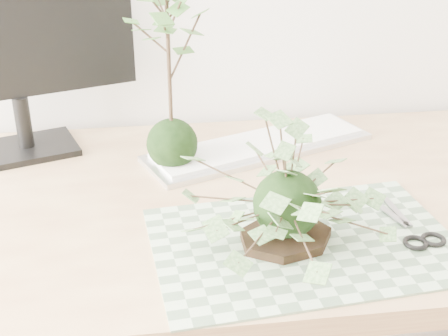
# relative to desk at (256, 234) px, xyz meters

# --- Properties ---
(desk) EXTENTS (1.60, 0.70, 0.74)m
(desk) POSITION_rel_desk_xyz_m (0.00, 0.00, 0.00)
(desk) COLOR tan
(desk) RESTS_ON ground_plane
(cutting_mat) EXTENTS (0.50, 0.36, 0.00)m
(cutting_mat) POSITION_rel_desk_xyz_m (0.04, -0.17, 0.09)
(cutting_mat) COLOR #516C52
(cutting_mat) RESTS_ON desk
(stone_dish) EXTENTS (0.19, 0.19, 0.01)m
(stone_dish) POSITION_rel_desk_xyz_m (0.01, -0.17, 0.10)
(stone_dish) COLOR black
(stone_dish) RESTS_ON cutting_mat
(ivy_kokedama) EXTENTS (0.30, 0.30, 0.21)m
(ivy_kokedama) POSITION_rel_desk_xyz_m (0.01, -0.17, 0.21)
(ivy_kokedama) COLOR black
(ivy_kokedama) RESTS_ON stone_dish
(maple_kokedama) EXTENTS (0.22, 0.22, 0.41)m
(maple_kokedama) POSITION_rel_desk_xyz_m (-0.14, 0.13, 0.38)
(maple_kokedama) COLOR black
(maple_kokedama) RESTS_ON desk
(keyboard) EXTENTS (0.50, 0.31, 0.02)m
(keyboard) POSITION_rel_desk_xyz_m (0.04, 0.19, 0.10)
(keyboard) COLOR silver
(keyboard) RESTS_ON desk
(monitor) EXTENTS (0.47, 0.20, 0.43)m
(monitor) POSITION_rel_desk_xyz_m (-0.44, 0.25, 0.33)
(monitor) COLOR black
(monitor) RESTS_ON desk
(scissors) EXTENTS (0.08, 0.17, 0.01)m
(scissors) POSITION_rel_desk_xyz_m (0.22, -0.18, 0.10)
(scissors) COLOR gray
(scissors) RESTS_ON cutting_mat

